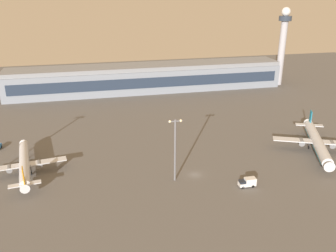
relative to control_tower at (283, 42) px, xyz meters
The scene contains 7 objects.
ground_plane 143.21m from the control_tower, 130.22° to the right, with size 416.00×416.00×0.00m, color #605E5B.
terminal_building 90.73m from the control_tower, behind, with size 169.37×22.40×16.40m.
control_tower is the anchor object (origin of this frame).
airplane_mid_apron 109.20m from the control_tower, 110.87° to the right, with size 32.58×41.26×11.16m.
airplane_taxiway_distant 177.09m from the control_tower, 148.09° to the right, with size 28.86×36.94×9.49m.
catering_truck 143.39m from the control_tower, 122.67° to the right, with size 5.70×2.51×3.05m.
apron_light_east 147.81m from the control_tower, 132.03° to the right, with size 4.80×0.90×22.15m.
Camera 1 is at (-33.92, -106.48, 62.01)m, focal length 38.46 mm.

